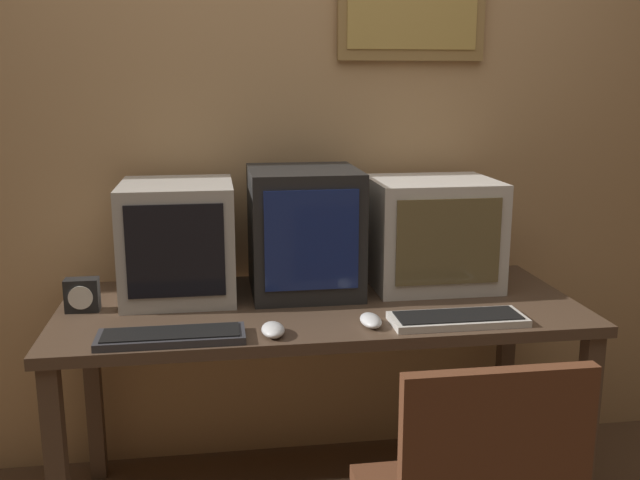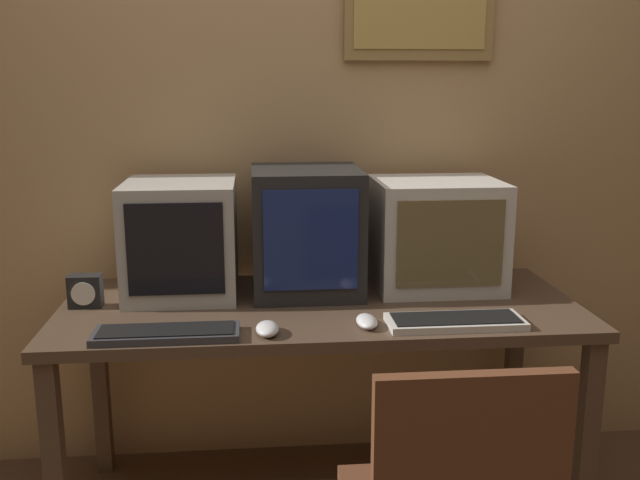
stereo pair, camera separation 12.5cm
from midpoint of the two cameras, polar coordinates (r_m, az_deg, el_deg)
name	(u,v)px [view 2 (the right image)]	position (r m, az deg, el deg)	size (l,w,h in m)	color
wall_back	(310,128)	(2.73, 0.51, 8.93)	(8.00, 0.08, 2.60)	tan
desk	(320,326)	(2.41, 1.50, -6.90)	(1.71, 0.73, 0.76)	#4C3828
monitor_left	(181,238)	(2.48, -9.61, 0.13)	(0.37, 0.40, 0.39)	#B7B2A8
monitor_center	(306,230)	(2.48, 0.35, 0.77)	(0.37, 0.40, 0.43)	black
monitor_right	(436,234)	(2.58, 10.63, 0.49)	(0.44, 0.39, 0.38)	beige
keyboard_main	(166,333)	(2.11, -10.51, -7.37)	(0.42, 0.14, 0.03)	#333338
keyboard_side	(455,321)	(2.22, 12.37, -6.39)	(0.41, 0.15, 0.03)	beige
mouse_near_keyboard	(267,329)	(2.09, -2.51, -7.12)	(0.07, 0.11, 0.04)	silver
mouse_far_corner	(367,321)	(2.17, 5.43, -6.50)	(0.06, 0.12, 0.03)	silver
desk_clock	(85,291)	(2.43, -16.88, -3.95)	(0.11, 0.06, 0.11)	black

